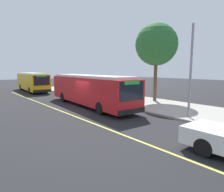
% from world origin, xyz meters
% --- Properties ---
extents(ground_plane, '(120.00, 120.00, 0.00)m').
position_xyz_m(ground_plane, '(0.00, 0.00, 0.00)').
color(ground_plane, '#232326').
extents(sidewalk_curb, '(44.00, 6.40, 0.15)m').
position_xyz_m(sidewalk_curb, '(0.00, 6.00, 0.07)').
color(sidewalk_curb, '#A8A399').
rests_on(sidewalk_curb, ground_plane).
extents(lane_stripe_center, '(36.00, 0.14, 0.01)m').
position_xyz_m(lane_stripe_center, '(0.00, -2.20, 0.00)').
color(lane_stripe_center, '#E0D64C').
rests_on(lane_stripe_center, ground_plane).
extents(transit_bus_main, '(12.59, 3.33, 2.95)m').
position_xyz_m(transit_bus_main, '(-0.94, 1.01, 1.62)').
color(transit_bus_main, red).
rests_on(transit_bus_main, ground_plane).
extents(transit_bus_second, '(10.93, 3.25, 2.95)m').
position_xyz_m(transit_bus_second, '(-17.31, 0.72, 1.62)').
color(transit_bus_second, gold).
rests_on(transit_bus_second, ground_plane).
extents(bus_shelter, '(2.90, 1.60, 2.48)m').
position_xyz_m(bus_shelter, '(-2.91, 5.50, 1.92)').
color(bus_shelter, '#333338').
rests_on(bus_shelter, sidewalk_curb).
extents(waiting_bench, '(1.60, 0.48, 0.95)m').
position_xyz_m(waiting_bench, '(-2.55, 5.57, 0.63)').
color(waiting_bench, brown).
rests_on(waiting_bench, sidewalk_curb).
extents(route_sign_post, '(0.44, 0.08, 2.80)m').
position_xyz_m(route_sign_post, '(-0.86, 3.48, 1.96)').
color(route_sign_post, '#333338').
rests_on(route_sign_post, sidewalk_curb).
extents(street_tree_near_shelter, '(4.36, 4.36, 8.09)m').
position_xyz_m(street_tree_near_shelter, '(1.75, 7.60, 6.04)').
color(street_tree_near_shelter, brown).
rests_on(street_tree_near_shelter, sidewalk_curb).
extents(utility_pole, '(0.16, 0.16, 6.40)m').
position_xyz_m(utility_pole, '(7.83, 3.67, 3.35)').
color(utility_pole, gray).
rests_on(utility_pole, sidewalk_curb).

